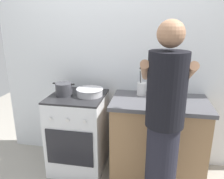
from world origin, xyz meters
name	(u,v)px	position (x,y,z in m)	size (l,w,h in m)	color
ground	(106,176)	(0.00, 0.00, 0.00)	(6.00, 6.00, 0.00)	gray
back_wall	(131,60)	(0.20, 0.50, 1.25)	(3.20, 0.10, 2.50)	silver
countertop	(157,139)	(0.55, 0.15, 0.45)	(1.00, 0.60, 0.90)	#99724C
stove_range	(79,132)	(-0.35, 0.15, 0.45)	(0.60, 0.62, 0.90)	silver
pot	(64,89)	(-0.49, 0.13, 0.97)	(0.25, 0.18, 0.14)	#38383D
mixing_bowl	(90,92)	(-0.21, 0.17, 0.94)	(0.30, 0.30, 0.08)	#B7B7BC
utensil_crock	(142,87)	(0.35, 0.30, 0.99)	(0.10, 0.10, 0.32)	silver
spice_bottle	(168,100)	(0.62, 0.08, 0.94)	(0.04, 0.04, 0.08)	silver
person	(164,129)	(0.57, -0.41, 0.86)	(0.41, 0.50, 1.70)	black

